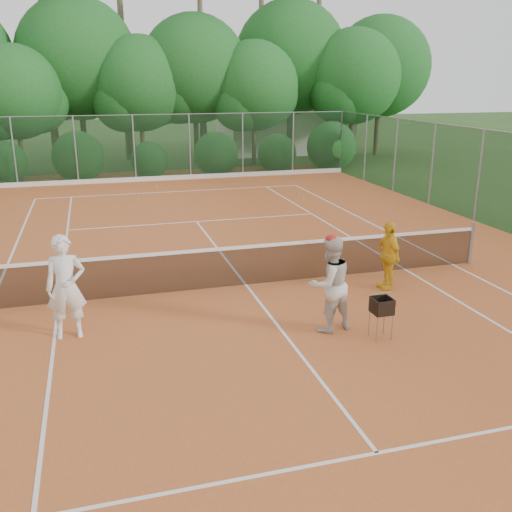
% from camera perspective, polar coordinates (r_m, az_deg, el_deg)
% --- Properties ---
extents(ground, '(120.00, 120.00, 0.00)m').
position_cam_1_polar(ground, '(13.14, -0.97, -3.05)').
color(ground, '#264719').
rests_on(ground, ground).
extents(clay_court, '(18.00, 36.00, 0.02)m').
position_cam_1_polar(clay_court, '(13.13, -0.97, -3.01)').
color(clay_court, '#C1602C').
rests_on(clay_court, ground).
extents(club_building, '(8.00, 5.00, 3.00)m').
position_cam_1_polar(club_building, '(38.03, 2.81, 12.64)').
color(club_building, beige).
rests_on(club_building, ground).
extents(tennis_net, '(11.97, 0.10, 1.10)m').
position_cam_1_polar(tennis_net, '(12.96, -0.99, -0.84)').
color(tennis_net, gray).
rests_on(tennis_net, clay_court).
extents(player_white, '(0.71, 0.47, 1.93)m').
position_cam_1_polar(player_white, '(10.82, -18.47, -2.97)').
color(player_white, white).
rests_on(player_white, clay_court).
extents(player_center_grp, '(1.02, 0.87, 1.86)m').
position_cam_1_polar(player_center_grp, '(10.65, 7.38, -2.77)').
color(player_center_grp, beige).
rests_on(player_center_grp, clay_court).
extents(player_yellow, '(0.39, 0.91, 1.55)m').
position_cam_1_polar(player_yellow, '(13.07, 13.06, 0.08)').
color(player_yellow, gold).
rests_on(player_yellow, clay_court).
extents(ball_hopper, '(0.34, 0.34, 0.78)m').
position_cam_1_polar(ball_hopper, '(10.57, 12.48, -4.96)').
color(ball_hopper, gray).
rests_on(ball_hopper, clay_court).
extents(stray_ball_a, '(0.07, 0.07, 0.07)m').
position_cam_1_polar(stray_ball_a, '(22.94, -11.68, 5.58)').
color(stray_ball_a, '#DEEC37').
rests_on(stray_ball_a, clay_court).
extents(stray_ball_b, '(0.07, 0.07, 0.07)m').
position_cam_1_polar(stray_ball_b, '(25.58, -9.89, 6.87)').
color(stray_ball_b, '#CFE134').
rests_on(stray_ball_b, clay_court).
extents(stray_ball_c, '(0.07, 0.07, 0.07)m').
position_cam_1_polar(stray_ball_c, '(22.58, 4.78, 5.70)').
color(stray_ball_c, '#CAE735').
rests_on(stray_ball_c, clay_court).
extents(court_markings, '(11.03, 23.83, 0.01)m').
position_cam_1_polar(court_markings, '(13.13, -0.97, -2.95)').
color(court_markings, white).
rests_on(court_markings, clay_court).
extents(fence_back, '(18.07, 0.07, 3.00)m').
position_cam_1_polar(fence_back, '(27.26, -9.35, 10.64)').
color(fence_back, '#19381E').
rests_on(fence_back, clay_court).
extents(tropical_treeline, '(32.10, 8.49, 15.03)m').
position_cam_1_polar(tropical_treeline, '(32.46, -8.22, 18.08)').
color(tropical_treeline, brown).
rests_on(tropical_treeline, ground).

